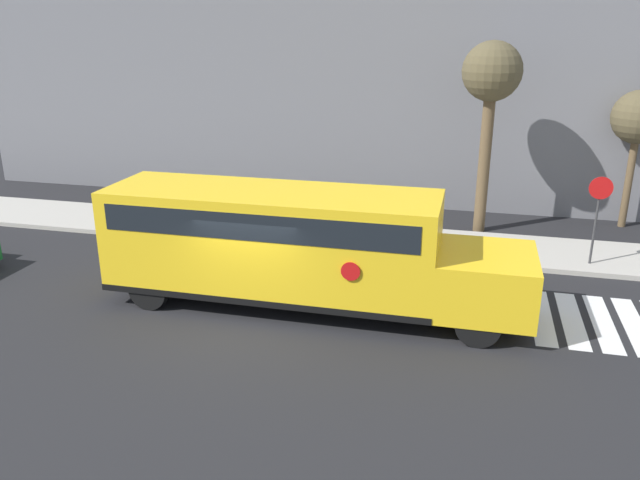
% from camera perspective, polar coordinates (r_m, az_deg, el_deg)
% --- Properties ---
extents(ground_plane, '(60.00, 60.00, 0.00)m').
position_cam_1_polar(ground_plane, '(15.28, -6.51, -7.40)').
color(ground_plane, black).
extents(sidewalk_strip, '(44.00, 3.00, 0.15)m').
position_cam_1_polar(sidewalk_strip, '(21.00, -0.40, 0.43)').
color(sidewalk_strip, '#B2ADA3').
rests_on(sidewalk_strip, ground).
extents(building_backdrop, '(32.00, 4.00, 11.86)m').
position_cam_1_polar(building_backdrop, '(26.26, 3.26, 17.16)').
color(building_backdrop, slate).
rests_on(building_backdrop, ground).
extents(crosswalk_stripes, '(4.70, 3.20, 0.01)m').
position_cam_1_polar(crosswalk_stripes, '(16.74, 26.78, -7.01)').
color(crosswalk_stripes, white).
rests_on(crosswalk_stripes, ground).
extents(school_bus, '(10.45, 2.57, 2.96)m').
position_cam_1_polar(school_bus, '(15.44, -2.52, -0.20)').
color(school_bus, yellow).
rests_on(school_bus, ground).
extents(stop_sign, '(0.65, 0.10, 2.76)m').
position_cam_1_polar(stop_sign, '(19.48, 24.04, 2.54)').
color(stop_sign, '#38383A').
rests_on(stop_sign, ground).
extents(tree_near_sidewalk, '(1.93, 1.93, 6.35)m').
position_cam_1_polar(tree_near_sidewalk, '(21.43, 15.40, 13.91)').
color(tree_near_sidewalk, brown).
rests_on(tree_near_sidewalk, ground).
extents(tree_far_sidewalk, '(1.81, 1.81, 4.76)m').
position_cam_1_polar(tree_far_sidewalk, '(23.91, 27.13, 9.80)').
color(tree_far_sidewalk, brown).
rests_on(tree_far_sidewalk, ground).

